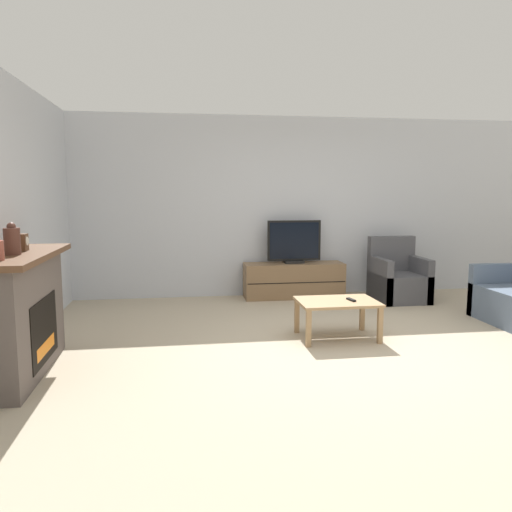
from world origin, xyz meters
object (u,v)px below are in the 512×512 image
object	(u,v)px
tv_stand	(294,280)
tv	(294,243)
armchair	(398,280)
coffee_table	(337,306)
mantel_clock	(23,242)
remote	(351,300)
mantel_vase_centre_left	(12,240)
fireplace	(19,313)

from	to	relation	value
tv_stand	tv	size ratio (longest dim) A/B	1.85
armchair	coffee_table	world-z (taller)	armchair
tv_stand	mantel_clock	bearing A→B (deg)	-139.16
armchair	remote	world-z (taller)	armchair
tv	mantel_vase_centre_left	bearing A→B (deg)	-136.36
mantel_vase_centre_left	coffee_table	distance (m)	3.22
tv	coffee_table	world-z (taller)	tv
fireplace	mantel_clock	bearing A→B (deg)	83.58
mantel_vase_centre_left	coffee_table	bearing A→B (deg)	14.07
fireplace	armchair	size ratio (longest dim) A/B	1.70
mantel_vase_centre_left	armchair	xyz separation A→B (m)	(4.50, 2.49, -0.89)
remote	fireplace	bearing A→B (deg)	-179.37
mantel_vase_centre_left	fireplace	bearing A→B (deg)	98.16
fireplace	coffee_table	world-z (taller)	fireplace
fireplace	remote	size ratio (longest dim) A/B	10.09
fireplace	mantel_vase_centre_left	xyz separation A→B (m)	(0.02, -0.12, 0.64)
tv_stand	remote	bearing A→B (deg)	-86.37
fireplace	remote	distance (m)	3.24
tv_stand	armchair	bearing A→B (deg)	-15.24
mantel_clock	mantel_vase_centre_left	bearing A→B (deg)	-90.16
mantel_vase_centre_left	mantel_clock	size ratio (longest dim) A/B	1.77
mantel_vase_centre_left	armchair	world-z (taller)	mantel_vase_centre_left
fireplace	coffee_table	distance (m)	3.11
tv	armchair	distance (m)	1.61
mantel_clock	tv_stand	bearing A→B (deg)	40.84
mantel_clock	armchair	distance (m)	5.09
coffee_table	remote	xyz separation A→B (m)	(0.14, -0.03, 0.07)
remote	tv_stand	bearing A→B (deg)	83.38
tv	remote	xyz separation A→B (m)	(0.14, -2.16, -0.39)
tv_stand	armchair	distance (m)	1.52
tv_stand	remote	size ratio (longest dim) A/B	9.62
tv_stand	coffee_table	size ratio (longest dim) A/B	1.76
armchair	remote	size ratio (longest dim) A/B	5.92
armchair	remote	xyz separation A→B (m)	(-1.33, -1.76, 0.13)
mantel_clock	armchair	bearing A→B (deg)	26.25
fireplace	armchair	distance (m)	5.11
fireplace	armchair	xyz separation A→B (m)	(4.52, 2.37, -0.24)
tv_stand	remote	xyz separation A→B (m)	(0.14, -2.16, 0.17)
fireplace	coffee_table	bearing A→B (deg)	11.90
fireplace	tv	world-z (taller)	tv
mantel_vase_centre_left	tv	xyz separation A→B (m)	(3.03, 2.89, -0.36)
armchair	remote	bearing A→B (deg)	-127.09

